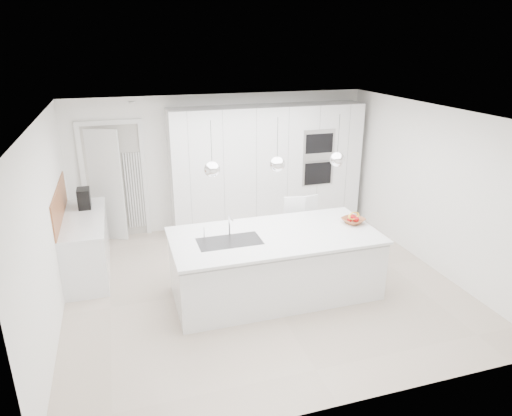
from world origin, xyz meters
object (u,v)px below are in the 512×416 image
object	(u,v)px
espresso_machine	(84,198)
bar_stool_left	(297,233)
island_base	(275,266)
bar_stool_right	(311,228)
fruit_bowl	(353,221)

from	to	relation	value
espresso_machine	bar_stool_left	distance (m)	3.40
island_base	bar_stool_left	distance (m)	1.02
bar_stool_left	bar_stool_right	xyz separation A→B (m)	(0.31, 0.16, -0.03)
bar_stool_left	espresso_machine	bearing A→B (deg)	170.65
fruit_bowl	bar_stool_left	world-z (taller)	bar_stool_left
bar_stool_right	fruit_bowl	bearing A→B (deg)	-81.98
island_base	bar_stool_left	world-z (taller)	bar_stool_left
bar_stool_right	bar_stool_left	bearing A→B (deg)	-162.28
fruit_bowl	espresso_machine	distance (m)	4.18
bar_stool_left	fruit_bowl	bearing A→B (deg)	-39.13
bar_stool_left	bar_stool_right	bearing A→B (deg)	37.82
fruit_bowl	bar_stool_right	xyz separation A→B (m)	(-0.27, 0.85, -0.43)
espresso_machine	bar_stool_right	distance (m)	3.66
island_base	espresso_machine	bearing A→B (deg)	142.67
island_base	bar_stool_left	xyz separation A→B (m)	(0.64, 0.79, 0.11)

